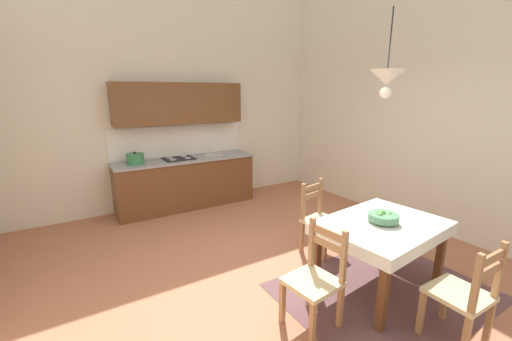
{
  "coord_description": "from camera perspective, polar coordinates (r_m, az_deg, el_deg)",
  "views": [
    {
      "loc": [
        -1.84,
        -2.75,
        2.05
      ],
      "look_at": [
        0.44,
        0.95,
        0.97
      ],
      "focal_mm": 22.31,
      "sensor_mm": 36.0,
      "label": 1
    }
  ],
  "objects": [
    {
      "name": "wall_back",
      "position": [
        6.03,
        -14.22,
        14.0
      ],
      "size": [
        6.2,
        0.12,
        4.19
      ],
      "primitive_type": "cube",
      "color": "silver",
      "rests_on": "ground_plane"
    },
    {
      "name": "kitchen_cabinetry",
      "position": [
        5.83,
        -12.72,
        1.82
      ],
      "size": [
        2.46,
        0.63,
        2.2
      ],
      "color": "brown",
      "rests_on": "ground_plane"
    },
    {
      "name": "ground_plane",
      "position": [
        3.92,
        1.95,
        -18.43
      ],
      "size": [
        6.2,
        6.46,
        0.1
      ],
      "primitive_type": "cube",
      "color": "#AD6B4C"
    },
    {
      "name": "wall_right",
      "position": [
        5.44,
        28.88,
        12.77
      ],
      "size": [
        0.12,
        6.46,
        4.19
      ],
      "primitive_type": "cube",
      "color": "silver",
      "rests_on": "ground_plane"
    },
    {
      "name": "dining_chair_camera_side",
      "position": [
        3.25,
        33.24,
        -18.23
      ],
      "size": [
        0.43,
        0.43,
        0.93
      ],
      "color": "#D1BC89",
      "rests_on": "ground_plane"
    },
    {
      "name": "area_rug",
      "position": [
        3.82,
        21.91,
        -19.51
      ],
      "size": [
        2.1,
        1.6,
        0.01
      ],
      "primitive_type": "cube",
      "color": "brown",
      "rests_on": "ground_plane"
    },
    {
      "name": "pendant_lamp",
      "position": [
        3.33,
        22.4,
        15.02
      ],
      "size": [
        0.32,
        0.32,
        0.8
      ],
      "color": "black"
    },
    {
      "name": "dining_chair_kitchen_side",
      "position": [
        4.24,
        11.35,
        -8.6
      ],
      "size": [
        0.49,
        0.49,
        0.93
      ],
      "color": "#D1BC89",
      "rests_on": "ground_plane"
    },
    {
      "name": "fruit_bowl",
      "position": [
        3.51,
        21.85,
        -7.75
      ],
      "size": [
        0.3,
        0.3,
        0.12
      ],
      "color": "#4C7F5B",
      "rests_on": "dining_table"
    },
    {
      "name": "dining_chair_tv_side",
      "position": [
        3.01,
        10.59,
        -18.62
      ],
      "size": [
        0.47,
        0.47,
        0.93
      ],
      "color": "#D1BC89",
      "rests_on": "ground_plane"
    },
    {
      "name": "dining_table",
      "position": [
        3.58,
        21.52,
        -10.6
      ],
      "size": [
        1.35,
        1.07,
        0.75
      ],
      "color": "brown",
      "rests_on": "ground_plane"
    }
  ]
}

